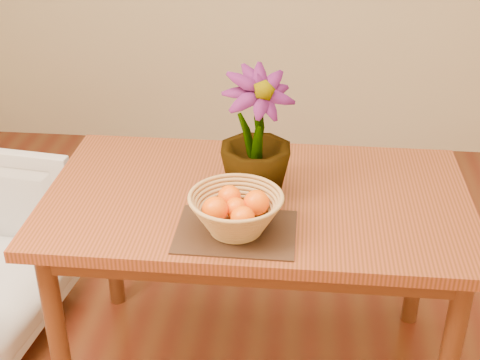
{
  "coord_description": "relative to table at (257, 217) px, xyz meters",
  "views": [
    {
      "loc": [
        0.13,
        -1.6,
        1.86
      ],
      "look_at": [
        -0.04,
        0.12,
        0.9
      ],
      "focal_mm": 50.0,
      "sensor_mm": 36.0,
      "label": 1
    }
  ],
  "objects": [
    {
      "name": "wicker_basket",
      "position": [
        -0.05,
        -0.23,
        0.15
      ],
      "size": [
        0.28,
        0.28,
        0.12
      ],
      "color": "tan",
      "rests_on": "placemat"
    },
    {
      "name": "placemat",
      "position": [
        -0.05,
        -0.23,
        0.09
      ],
      "size": [
        0.36,
        0.27,
        0.01
      ],
      "primitive_type": "cube",
      "rotation": [
        0.0,
        0.0,
        -0.01
      ],
      "color": "#331D12",
      "rests_on": "table"
    },
    {
      "name": "table",
      "position": [
        0.0,
        0.0,
        0.0
      ],
      "size": [
        1.4,
        0.8,
        0.75
      ],
      "color": "brown",
      "rests_on": "floor"
    },
    {
      "name": "orange_pile",
      "position": [
        -0.05,
        -0.23,
        0.18
      ],
      "size": [
        0.19,
        0.19,
        0.08
      ],
      "rotation": [
        0.0,
        0.0,
        -0.2
      ],
      "color": "#FF6B04",
      "rests_on": "wicker_basket"
    },
    {
      "name": "potted_plant",
      "position": [
        -0.01,
        0.01,
        0.3
      ],
      "size": [
        0.33,
        0.33,
        0.42
      ],
      "primitive_type": "imported",
      "rotation": [
        0.0,
        0.0,
        0.55
      ],
      "color": "#154C16",
      "rests_on": "table"
    }
  ]
}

